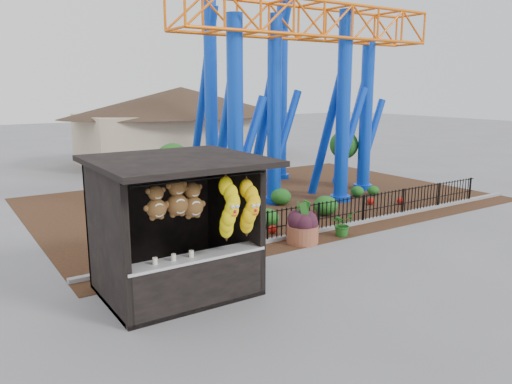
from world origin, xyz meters
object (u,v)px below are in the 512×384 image
prize_booth (180,230)px  roller_coaster (283,41)px  potted_plant (342,224)px  terracotta_planter (302,234)px

prize_booth → roller_coaster: bearing=42.0°
prize_booth → potted_plant: bearing=12.7°
roller_coaster → potted_plant: roller_coaster is taller
potted_plant → roller_coaster: bearing=63.3°
roller_coaster → potted_plant: 8.69m
roller_coaster → prize_booth: bearing=-138.0°
prize_booth → terracotta_planter: bearing=18.0°
prize_booth → terracotta_planter: prize_booth is taller
terracotta_planter → potted_plant: 1.49m
prize_booth → roller_coaster: size_ratio=0.32×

